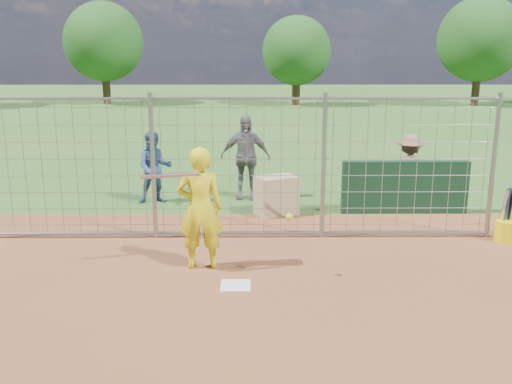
{
  "coord_description": "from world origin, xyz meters",
  "views": [
    {
      "loc": [
        0.23,
        -7.83,
        3.29
      ],
      "look_at": [
        0.3,
        0.8,
        1.15
      ],
      "focal_mm": 40.0,
      "sensor_mm": 36.0,
      "label": 1
    }
  ],
  "objects_px": {
    "bystander_b": "(245,157)",
    "equipment_bin": "(276,195)",
    "batter": "(200,208)",
    "bucket_with_bats": "(505,228)",
    "bystander_c": "(409,170)",
    "bystander_a": "(155,168)"
  },
  "relations": [
    {
      "from": "bystander_b",
      "to": "bystander_c",
      "type": "height_order",
      "value": "bystander_b"
    },
    {
      "from": "bystander_b",
      "to": "batter",
      "type": "bearing_deg",
      "value": -95.03
    },
    {
      "from": "bystander_c",
      "to": "bucket_with_bats",
      "type": "xyz_separation_m",
      "value": [
        1.08,
        -2.44,
        -0.54
      ]
    },
    {
      "from": "bystander_b",
      "to": "equipment_bin",
      "type": "xyz_separation_m",
      "value": [
        0.65,
        -1.33,
        -0.56
      ]
    },
    {
      "from": "bystander_c",
      "to": "bucket_with_bats",
      "type": "bearing_deg",
      "value": 120.17
    },
    {
      "from": "batter",
      "to": "bystander_a",
      "type": "height_order",
      "value": "batter"
    },
    {
      "from": "equipment_bin",
      "to": "bystander_c",
      "type": "bearing_deg",
      "value": -11.32
    },
    {
      "from": "bystander_c",
      "to": "equipment_bin",
      "type": "distance_m",
      "value": 3.0
    },
    {
      "from": "bystander_c",
      "to": "bucket_with_bats",
      "type": "height_order",
      "value": "bystander_c"
    },
    {
      "from": "bystander_c",
      "to": "bucket_with_bats",
      "type": "relative_size",
      "value": 1.6
    },
    {
      "from": "bystander_a",
      "to": "bystander_b",
      "type": "relative_size",
      "value": 0.83
    },
    {
      "from": "batter",
      "to": "equipment_bin",
      "type": "bearing_deg",
      "value": -117.21
    },
    {
      "from": "equipment_bin",
      "to": "bucket_with_bats",
      "type": "xyz_separation_m",
      "value": [
        3.98,
        -1.77,
        -0.15
      ]
    },
    {
      "from": "bystander_a",
      "to": "bucket_with_bats",
      "type": "relative_size",
      "value": 1.63
    },
    {
      "from": "batter",
      "to": "equipment_bin",
      "type": "height_order",
      "value": "batter"
    },
    {
      "from": "bystander_a",
      "to": "bucket_with_bats",
      "type": "height_order",
      "value": "bystander_a"
    },
    {
      "from": "batter",
      "to": "equipment_bin",
      "type": "xyz_separation_m",
      "value": [
        1.3,
        2.99,
        -0.56
      ]
    },
    {
      "from": "bystander_a",
      "to": "equipment_bin",
      "type": "bearing_deg",
      "value": -30.22
    },
    {
      "from": "bystander_b",
      "to": "bucket_with_bats",
      "type": "relative_size",
      "value": 1.96
    },
    {
      "from": "bystander_a",
      "to": "equipment_bin",
      "type": "distance_m",
      "value": 2.83
    },
    {
      "from": "batter",
      "to": "bystander_a",
      "type": "bearing_deg",
      "value": -74.85
    },
    {
      "from": "bystander_c",
      "to": "bucket_with_bats",
      "type": "distance_m",
      "value": 2.72
    }
  ]
}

